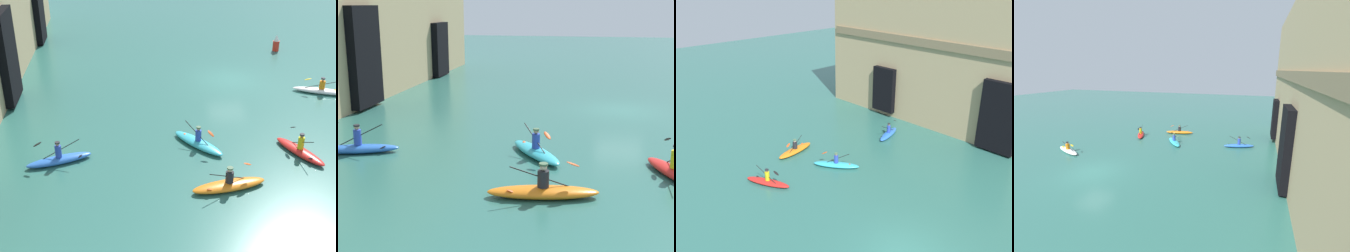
# 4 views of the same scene
# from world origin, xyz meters

# --- Properties ---
(ground_plane) EXTENTS (120.00, 120.00, 0.00)m
(ground_plane) POSITION_xyz_m (0.00, 0.00, 0.00)
(ground_plane) COLOR #2D665B
(kayak_orange) EXTENTS (1.41, 3.42, 1.09)m
(kayak_orange) POSITION_xyz_m (-12.54, 2.74, 0.21)
(kayak_orange) COLOR orange
(kayak_orange) RESTS_ON ground
(kayak_blue) EXTENTS (1.57, 3.13, 1.23)m
(kayak_blue) POSITION_xyz_m (-9.65, 10.25, 0.22)
(kayak_blue) COLOR blue
(kayak_blue) RESTS_ON ground
(kayak_cyan) EXTENTS (3.10, 2.55, 1.15)m
(kayak_cyan) POSITION_xyz_m (-8.72, 3.48, 0.20)
(kayak_cyan) COLOR #33B2C6
(kayak_cyan) RESTS_ON ground
(kayak_red) EXTENTS (3.13, 1.95, 1.21)m
(kayak_red) POSITION_xyz_m (-10.03, -1.32, 0.21)
(kayak_red) COLOR red
(kayak_red) RESTS_ON ground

